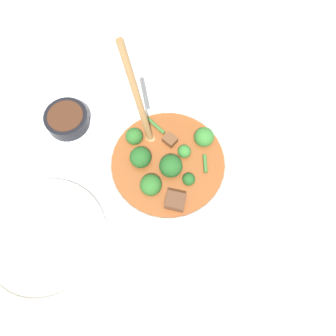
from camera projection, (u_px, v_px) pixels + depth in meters
ground_plane at (168, 180)px, 0.72m from camera, size 4.00×4.00×0.00m
stew_bowl at (168, 169)px, 0.66m from camera, size 0.25×0.25×0.31m
condiment_bowl at (67, 119)px, 0.75m from camera, size 0.10×0.10×0.03m
empty_plate at (43, 239)px, 0.66m from camera, size 0.26×0.26×0.02m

